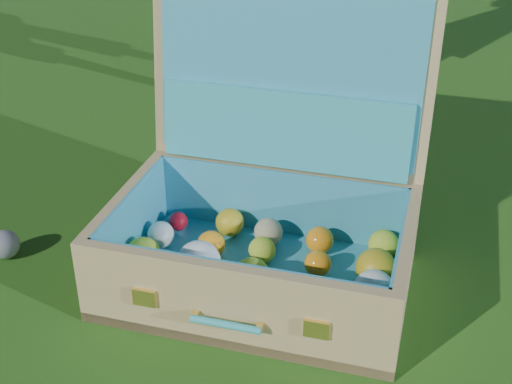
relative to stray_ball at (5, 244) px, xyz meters
The scene contains 3 objects.
ground 0.58m from the stray_ball, ahead, with size 60.00×60.00×0.00m, color #215114.
stray_ball is the anchor object (origin of this frame).
suitcase 0.67m from the stray_ball, ahead, with size 0.83×0.75×0.66m.
Camera 1 is at (-0.06, -1.53, 1.02)m, focal length 50.00 mm.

